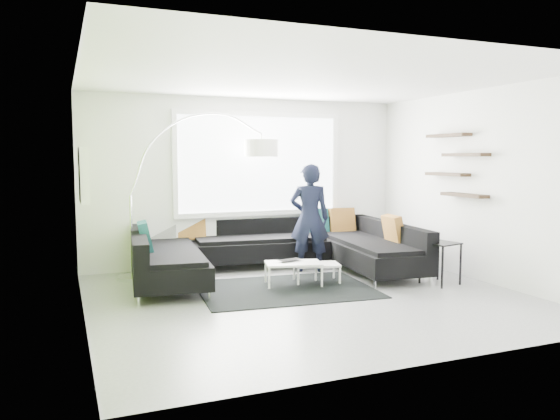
# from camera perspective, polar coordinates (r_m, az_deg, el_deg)

# --- Properties ---
(ground) EXTENTS (5.50, 5.50, 0.00)m
(ground) POSITION_cam_1_polar(r_m,az_deg,el_deg) (7.19, 3.04, -9.06)
(ground) COLOR gray
(ground) RESTS_ON ground
(room_shell) EXTENTS (5.54, 5.04, 2.82)m
(room_shell) POSITION_cam_1_polar(r_m,az_deg,el_deg) (7.17, 2.69, 5.51)
(room_shell) COLOR white
(room_shell) RESTS_ON ground
(sectional_sofa) EXTENTS (4.39, 2.98, 0.90)m
(sectional_sofa) POSITION_cam_1_polar(r_m,az_deg,el_deg) (8.34, -0.79, -4.26)
(sectional_sofa) COLOR black
(sectional_sofa) RESTS_ON ground
(rug) EXTENTS (2.49, 1.91, 0.01)m
(rug) POSITION_cam_1_polar(r_m,az_deg,el_deg) (7.57, 0.60, -8.26)
(rug) COLOR black
(rug) RESTS_ON ground
(coffee_table) EXTENTS (1.12, 0.81, 0.33)m
(coffee_table) POSITION_cam_1_polar(r_m,az_deg,el_deg) (7.88, 2.64, -6.54)
(coffee_table) COLOR white
(coffee_table) RESTS_ON ground
(arc_lamp) EXTENTS (2.38, 0.93, 2.50)m
(arc_lamp) POSITION_cam_1_polar(r_m,az_deg,el_deg) (8.31, -15.37, 1.45)
(arc_lamp) COLOR silver
(arc_lamp) RESTS_ON ground
(side_table) EXTENTS (0.53, 0.53, 0.60)m
(side_table) POSITION_cam_1_polar(r_m,az_deg,el_deg) (8.16, 16.39, -5.36)
(side_table) COLOR black
(side_table) RESTS_ON ground
(person) EXTENTS (0.91, 0.84, 1.71)m
(person) POSITION_cam_1_polar(r_m,az_deg,el_deg) (8.65, 3.10, -0.83)
(person) COLOR black
(person) RESTS_ON ground
(laptop) EXTENTS (0.44, 0.37, 0.03)m
(laptop) POSITION_cam_1_polar(r_m,az_deg,el_deg) (7.78, 1.24, -5.34)
(laptop) COLOR black
(laptop) RESTS_ON coffee_table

